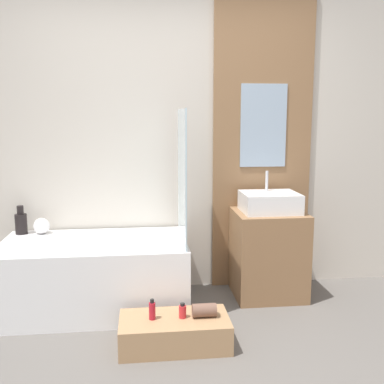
% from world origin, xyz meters
% --- Properties ---
extents(wall_tiled_back, '(4.20, 0.06, 2.60)m').
position_xyz_m(wall_tiled_back, '(0.00, 1.58, 1.30)').
color(wall_tiled_back, beige).
rests_on(wall_tiled_back, ground_plane).
extents(wall_wood_accent, '(0.87, 0.04, 2.60)m').
position_xyz_m(wall_wood_accent, '(0.79, 1.53, 1.31)').
color(wall_wood_accent, '#8E6642').
rests_on(wall_wood_accent, ground_plane).
extents(bathtub, '(1.43, 0.79, 0.55)m').
position_xyz_m(bathtub, '(-0.64, 1.14, 0.28)').
color(bathtub, white).
rests_on(bathtub, ground_plane).
extents(glass_shower_screen, '(0.01, 0.62, 1.01)m').
position_xyz_m(glass_shower_screen, '(0.04, 1.08, 1.06)').
color(glass_shower_screen, silver).
rests_on(glass_shower_screen, bathtub).
extents(wooden_step_bench, '(0.73, 0.38, 0.19)m').
position_xyz_m(wooden_step_bench, '(-0.07, 0.48, 0.10)').
color(wooden_step_bench, '#A87F56').
rests_on(wooden_step_bench, ground_plane).
extents(vanity_cabinet, '(0.58, 0.51, 0.73)m').
position_xyz_m(vanity_cabinet, '(0.79, 1.25, 0.36)').
color(vanity_cabinet, '#8E6642').
rests_on(vanity_cabinet, ground_plane).
extents(sink, '(0.46, 0.38, 0.33)m').
position_xyz_m(sink, '(0.79, 1.25, 0.81)').
color(sink, white).
rests_on(sink, vanity_cabinet).
extents(vase_tall_dark, '(0.10, 0.10, 0.24)m').
position_xyz_m(vase_tall_dark, '(-1.26, 1.43, 0.65)').
color(vase_tall_dark, black).
rests_on(vase_tall_dark, bathtub).
extents(vase_round_light, '(0.13, 0.13, 0.13)m').
position_xyz_m(vase_round_light, '(-1.09, 1.41, 0.62)').
color(vase_round_light, white).
rests_on(vase_round_light, bathtub).
extents(bottle_soap_primary, '(0.04, 0.04, 0.14)m').
position_xyz_m(bottle_soap_primary, '(-0.21, 0.48, 0.26)').
color(bottle_soap_primary, '#B21928').
rests_on(bottle_soap_primary, wooden_step_bench).
extents(bottle_soap_secondary, '(0.05, 0.05, 0.10)m').
position_xyz_m(bottle_soap_secondary, '(-0.01, 0.48, 0.24)').
color(bottle_soap_secondary, red).
rests_on(bottle_soap_secondary, wooden_step_bench).
extents(towel_roll, '(0.16, 0.09, 0.09)m').
position_xyz_m(towel_roll, '(0.13, 0.48, 0.24)').
color(towel_roll, brown).
rests_on(towel_roll, wooden_step_bench).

